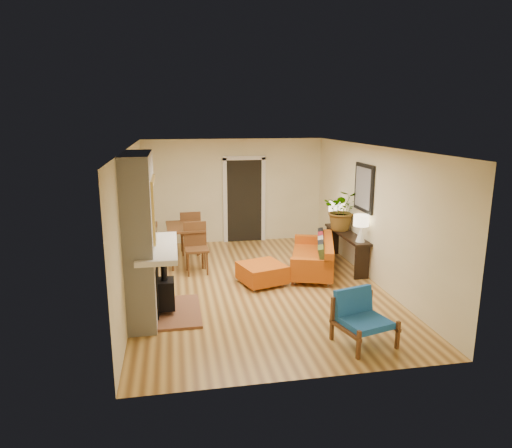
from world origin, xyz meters
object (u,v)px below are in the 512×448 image
object	(u,v)px
dining_table	(189,233)
houseplant	(343,210)
blue_chair	(360,315)
lamp_near	(361,225)
lamp_far	(335,210)
sofa	(316,256)
ottoman	(262,272)
console_table	(346,240)

from	to	relation	value
dining_table	houseplant	distance (m)	3.36
blue_chair	dining_table	distance (m)	4.65
lamp_near	lamp_far	bearing A→B (deg)	90.00
sofa	ottoman	world-z (taller)	sofa
sofa	lamp_near	size ratio (longest dim) A/B	3.79
dining_table	lamp_near	xyz separation A→B (m)	(3.29, -1.53, 0.39)
dining_table	console_table	world-z (taller)	dining_table
ottoman	dining_table	size ratio (longest dim) A/B	0.50
ottoman	lamp_near	size ratio (longest dim) A/B	1.79
lamp_near	console_table	bearing A→B (deg)	90.00
console_table	houseplant	distance (m)	0.65
blue_chair	lamp_near	bearing A→B (deg)	67.49
sofa	console_table	distance (m)	0.83
blue_chair	console_table	distance (m)	3.42
blue_chair	houseplant	bearing A→B (deg)	73.47
sofa	console_table	xyz separation A→B (m)	(0.75, 0.25, 0.25)
blue_chair	dining_table	xyz separation A→B (m)	(-2.23, 4.07, 0.27)
blue_chair	lamp_far	xyz separation A→B (m)	(1.06, 4.00, 0.66)
ottoman	blue_chair	distance (m)	2.67
sofa	houseplant	xyz separation A→B (m)	(0.74, 0.53, 0.84)
ottoman	console_table	bearing A→B (deg)	20.83
sofa	ottoman	xyz separation A→B (m)	(-1.23, -0.50, -0.10)
blue_chair	dining_table	bearing A→B (deg)	118.70
console_table	lamp_far	distance (m)	0.89
ottoman	blue_chair	world-z (taller)	blue_chair
lamp_far	houseplant	size ratio (longest dim) A/B	0.60
dining_table	console_table	size ratio (longest dim) A/B	1.04
lamp_near	sofa	bearing A→B (deg)	148.97
dining_table	lamp_far	xyz separation A→B (m)	(3.29, -0.07, 0.39)
blue_chair	console_table	bearing A→B (deg)	72.01
sofa	dining_table	distance (m)	2.78
sofa	dining_table	world-z (taller)	dining_table
console_table	lamp_near	size ratio (longest dim) A/B	3.43
dining_table	lamp_far	size ratio (longest dim) A/B	3.56
ottoman	lamp_near	bearing A→B (deg)	1.40
lamp_near	lamp_far	size ratio (longest dim) A/B	1.00
lamp_near	lamp_far	distance (m)	1.45
sofa	blue_chair	xyz separation A→B (m)	(-0.31, -3.00, 0.07)
ottoman	lamp_far	xyz separation A→B (m)	(1.98, 1.50, 0.83)
console_table	ottoman	bearing A→B (deg)	-159.17
ottoman	console_table	distance (m)	2.15
houseplant	blue_chair	bearing A→B (deg)	-106.53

